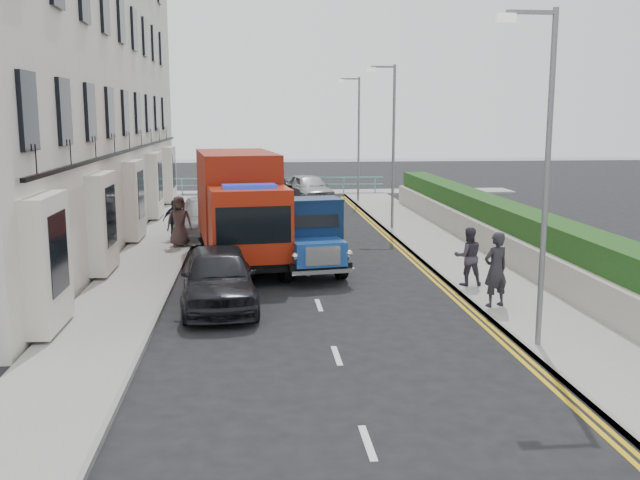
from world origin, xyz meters
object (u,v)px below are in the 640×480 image
(lamp_mid, at_px, (391,137))
(red_lorry, at_px, (239,205))
(lamp_far, at_px, (357,132))
(pedestrian_east_near, at_px, (496,269))
(parked_car_front, at_px, (218,277))
(lamp_near, at_px, (542,161))
(bedford_lorry, at_px, (307,240))

(lamp_mid, distance_m, red_lorry, 9.17)
(lamp_mid, height_order, lamp_far, same)
(red_lorry, height_order, pedestrian_east_near, red_lorry)
(lamp_mid, bearing_deg, parked_car_front, -119.65)
(lamp_near, relative_size, red_lorry, 0.96)
(lamp_near, bearing_deg, bedford_lorry, 118.67)
(lamp_mid, height_order, parked_car_front, lamp_mid)
(lamp_far, xyz_separation_m, bedford_lorry, (-4.21, -18.30, -2.91))
(lamp_far, xyz_separation_m, pedestrian_east_near, (0.22, -22.94, -2.92))
(bedford_lorry, distance_m, parked_car_front, 4.44)
(red_lorry, bearing_deg, pedestrian_east_near, -52.46)
(pedestrian_east_near, bearing_deg, lamp_mid, -108.47)
(lamp_near, distance_m, lamp_mid, 16.00)
(lamp_near, bearing_deg, lamp_far, 90.00)
(lamp_mid, distance_m, pedestrian_east_near, 13.27)
(lamp_mid, bearing_deg, lamp_far, 90.00)
(lamp_near, xyz_separation_m, red_lorry, (-6.31, 9.66, -2.03))
(lamp_far, bearing_deg, pedestrian_east_near, -89.44)
(lamp_near, relative_size, bedford_lorry, 1.34)
(lamp_mid, xyz_separation_m, lamp_far, (0.00, 10.00, 0.00))
(lamp_mid, relative_size, red_lorry, 0.96)
(lamp_mid, height_order, pedestrian_east_near, lamp_mid)
(lamp_far, bearing_deg, parked_car_front, -107.19)
(lamp_near, height_order, red_lorry, lamp_near)
(parked_car_front, bearing_deg, lamp_far, 68.54)
(lamp_mid, xyz_separation_m, pedestrian_east_near, (0.22, -12.94, -2.92))
(red_lorry, bearing_deg, parked_car_front, -101.98)
(red_lorry, distance_m, parked_car_front, 5.70)
(lamp_mid, height_order, bedford_lorry, lamp_mid)
(lamp_near, height_order, lamp_mid, same)
(lamp_mid, bearing_deg, pedestrian_east_near, -89.01)
(lamp_mid, height_order, red_lorry, lamp_mid)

